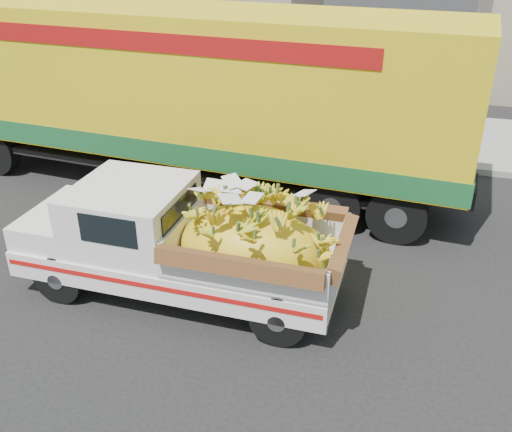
# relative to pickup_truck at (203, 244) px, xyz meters

# --- Properties ---
(ground) EXTENTS (100.00, 100.00, 0.00)m
(ground) POSITION_rel_pickup_truck_xyz_m (-2.30, -0.01, -0.94)
(ground) COLOR black
(ground) RESTS_ON ground
(curb) EXTENTS (60.00, 0.25, 0.15)m
(curb) POSITION_rel_pickup_truck_xyz_m (-2.30, 6.41, -0.87)
(curb) COLOR gray
(curb) RESTS_ON ground
(sidewalk) EXTENTS (60.00, 4.00, 0.14)m
(sidewalk) POSITION_rel_pickup_truck_xyz_m (-2.30, 8.51, -0.87)
(sidewalk) COLOR gray
(sidewalk) RESTS_ON ground
(pickup_truck) EXTENTS (5.03, 1.89, 1.75)m
(pickup_truck) POSITION_rel_pickup_truck_xyz_m (0.00, 0.00, 0.00)
(pickup_truck) COLOR black
(pickup_truck) RESTS_ON ground
(semi_trailer) EXTENTS (12.04, 3.42, 3.80)m
(semi_trailer) POSITION_rel_pickup_truck_xyz_m (-1.80, 3.96, 1.18)
(semi_trailer) COLOR black
(semi_trailer) RESTS_ON ground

